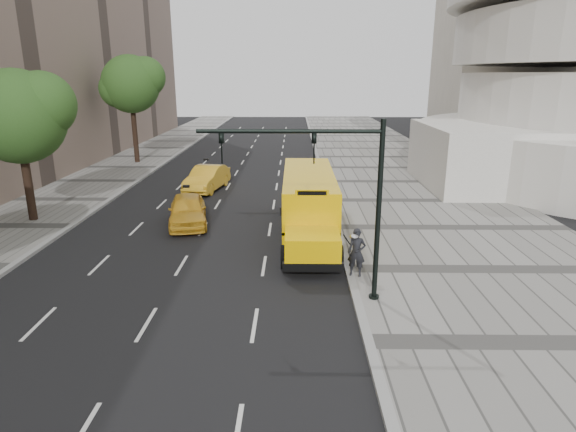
{
  "coord_description": "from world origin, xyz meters",
  "views": [
    {
      "loc": [
        3.76,
        -23.86,
        7.74
      ],
      "look_at": [
        3.5,
        -4.0,
        1.9
      ],
      "focal_mm": 30.0,
      "sensor_mm": 36.0,
      "label": 1
    }
  ],
  "objects_px": {
    "tree_b": "(19,116)",
    "school_bus": "(309,198)",
    "taxi_near": "(188,210)",
    "taxi_far": "(207,178)",
    "pedestrian": "(357,252)",
    "tree_c": "(132,84)",
    "traffic_signal": "(337,189)"
  },
  "relations": [
    {
      "from": "taxi_far",
      "to": "pedestrian",
      "type": "height_order",
      "value": "pedestrian"
    },
    {
      "from": "taxi_far",
      "to": "taxi_near",
      "type": "bearing_deg",
      "value": -76.65
    },
    {
      "from": "tree_b",
      "to": "traffic_signal",
      "type": "relative_size",
      "value": 1.27
    },
    {
      "from": "taxi_near",
      "to": "traffic_signal",
      "type": "relative_size",
      "value": 0.75
    },
    {
      "from": "tree_b",
      "to": "tree_c",
      "type": "distance_m",
      "value": 18.16
    },
    {
      "from": "pedestrian",
      "to": "traffic_signal",
      "type": "bearing_deg",
      "value": -102.03
    },
    {
      "from": "tree_b",
      "to": "taxi_near",
      "type": "distance_m",
      "value": 9.81
    },
    {
      "from": "tree_b",
      "to": "school_bus",
      "type": "distance_m",
      "value": 15.5
    },
    {
      "from": "tree_b",
      "to": "pedestrian",
      "type": "relative_size",
      "value": 4.23
    },
    {
      "from": "tree_b",
      "to": "traffic_signal",
      "type": "distance_m",
      "value": 18.3
    },
    {
      "from": "taxi_far",
      "to": "traffic_signal",
      "type": "relative_size",
      "value": 0.8
    },
    {
      "from": "pedestrian",
      "to": "traffic_signal",
      "type": "xyz_separation_m",
      "value": [
        -1.01,
        -1.99,
        2.98
      ]
    },
    {
      "from": "taxi_near",
      "to": "traffic_signal",
      "type": "height_order",
      "value": "traffic_signal"
    },
    {
      "from": "tree_b",
      "to": "tree_c",
      "type": "xyz_separation_m",
      "value": [
        0.0,
        18.12,
        1.29
      ]
    },
    {
      "from": "taxi_near",
      "to": "pedestrian",
      "type": "xyz_separation_m",
      "value": [
        8.12,
        -7.06,
        0.29
      ]
    },
    {
      "from": "taxi_near",
      "to": "pedestrian",
      "type": "distance_m",
      "value": 10.77
    },
    {
      "from": "school_bus",
      "to": "traffic_signal",
      "type": "relative_size",
      "value": 1.81
    },
    {
      "from": "school_bus",
      "to": "pedestrian",
      "type": "xyz_separation_m",
      "value": [
        1.7,
        -5.94,
        -0.66
      ]
    },
    {
      "from": "school_bus",
      "to": "taxi_near",
      "type": "bearing_deg",
      "value": 170.06
    },
    {
      "from": "tree_c",
      "to": "pedestrian",
      "type": "xyz_separation_m",
      "value": [
        16.61,
        -25.55,
        -5.9
      ]
    },
    {
      "from": "taxi_far",
      "to": "pedestrian",
      "type": "bearing_deg",
      "value": -50.0
    },
    {
      "from": "tree_c",
      "to": "taxi_far",
      "type": "height_order",
      "value": "tree_c"
    },
    {
      "from": "taxi_near",
      "to": "taxi_far",
      "type": "height_order",
      "value": "taxi_far"
    },
    {
      "from": "tree_b",
      "to": "school_bus",
      "type": "height_order",
      "value": "tree_b"
    },
    {
      "from": "tree_b",
      "to": "school_bus",
      "type": "relative_size",
      "value": 0.7
    },
    {
      "from": "tree_b",
      "to": "tree_c",
      "type": "relative_size",
      "value": 0.86
    },
    {
      "from": "tree_b",
      "to": "pedestrian",
      "type": "xyz_separation_m",
      "value": [
        16.61,
        -7.44,
        -4.61
      ]
    },
    {
      "from": "tree_c",
      "to": "pedestrian",
      "type": "bearing_deg",
      "value": -56.98
    },
    {
      "from": "tree_c",
      "to": "school_bus",
      "type": "xyz_separation_m",
      "value": [
        14.91,
        -19.62,
        -5.24
      ]
    },
    {
      "from": "school_bus",
      "to": "pedestrian",
      "type": "relative_size",
      "value": 6.03
    },
    {
      "from": "tree_c",
      "to": "taxi_far",
      "type": "xyz_separation_m",
      "value": [
        8.11,
        -10.42,
        -6.17
      ]
    },
    {
      "from": "pedestrian",
      "to": "school_bus",
      "type": "bearing_deg",
      "value": 120.83
    }
  ]
}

